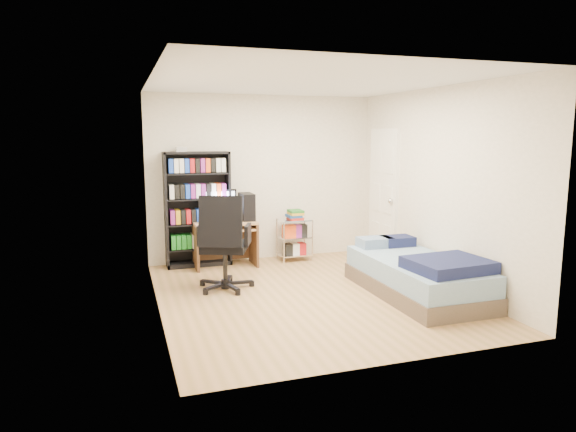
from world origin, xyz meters
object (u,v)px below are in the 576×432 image
object	(u,v)px
media_shelf	(198,208)
office_chair	(224,260)
bed	(418,275)
computer_desk	(230,225)

from	to	relation	value
media_shelf	office_chair	xyz separation A→B (m)	(0.12, -1.31, -0.48)
media_shelf	bed	bearing A→B (deg)	-44.75
media_shelf	computer_desk	xyz separation A→B (m)	(0.45, -0.15, -0.25)
bed	media_shelf	bearing A→B (deg)	135.25
office_chair	computer_desk	bearing A→B (deg)	95.87
computer_desk	media_shelf	bearing A→B (deg)	161.54
media_shelf	office_chair	world-z (taller)	media_shelf
computer_desk	office_chair	size ratio (longest dim) A/B	0.94
computer_desk	office_chair	distance (m)	1.23
bed	office_chair	bearing A→B (deg)	156.37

